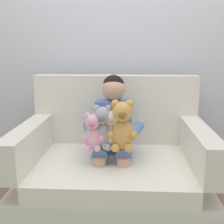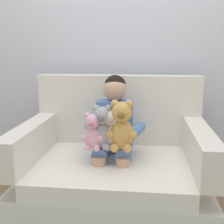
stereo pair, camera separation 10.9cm
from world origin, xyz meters
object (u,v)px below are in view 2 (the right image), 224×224
at_px(seated_child, 114,127).
at_px(plush_honey, 122,127).
at_px(plush_pink, 93,132).
at_px(plush_grey, 102,128).
at_px(armchair, 114,176).
at_px(plush_cream, 111,130).

distance_m(seated_child, plush_honey, 0.21).
distance_m(plush_honey, plush_pink, 0.20).
height_order(plush_honey, plush_pink, plush_honey).
height_order(plush_honey, plush_grey, plush_honey).
xyz_separation_m(seated_child, plush_pink, (-0.12, -0.20, 0.01)).
distance_m(armchair, seated_child, 0.36).
height_order(armchair, plush_pink, armchair).
xyz_separation_m(plush_grey, plush_cream, (0.06, 0.01, -0.01)).
distance_m(plush_honey, plush_cream, 0.08).
relative_size(armchair, seated_child, 1.58).
bearing_deg(seated_child, plush_honey, -70.34).
bearing_deg(armchair, plush_pink, -127.68).
xyz_separation_m(armchair, plush_honey, (0.06, -0.15, 0.41)).
bearing_deg(plush_pink, plush_grey, 23.98).
relative_size(armchair, plush_cream, 4.72).
bearing_deg(plush_honey, plush_pink, 164.84).
bearing_deg(plush_cream, plush_honey, -35.47).
bearing_deg(seated_child, plush_pink, -122.10).
bearing_deg(plush_cream, seated_child, 73.32).
distance_m(plush_honey, plush_grey, 0.13).
xyz_separation_m(armchair, plush_pink, (-0.13, -0.16, 0.37)).
relative_size(plush_honey, plush_grey, 1.13).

